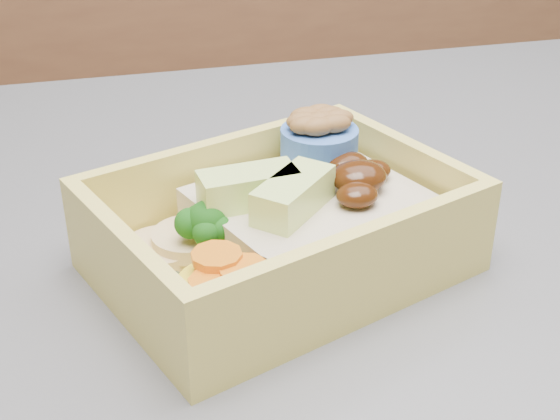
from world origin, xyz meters
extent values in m
cube|color=brown|center=(0.00, 1.20, 0.45)|extent=(3.20, 0.60, 0.90)
cube|color=#38373C|center=(0.00, -0.10, 0.90)|extent=(1.24, 0.84, 0.04)
cube|color=#DFCC5C|center=(0.07, -0.05, 0.92)|extent=(0.24, 0.21, 0.01)
cube|color=#DFCC5C|center=(0.04, 0.01, 0.95)|extent=(0.19, 0.08, 0.05)
cube|color=#DFCC5C|center=(0.09, -0.12, 0.95)|extent=(0.19, 0.08, 0.05)
cube|color=#DFCC5C|center=(0.16, -0.02, 0.95)|extent=(0.05, 0.12, 0.05)
cube|color=#DFCC5C|center=(-0.02, -0.08, 0.95)|extent=(0.05, 0.12, 0.05)
cube|color=tan|center=(0.09, -0.04, 0.94)|extent=(0.15, 0.15, 0.03)
ellipsoid|color=black|center=(0.12, -0.04, 0.97)|extent=(0.04, 0.04, 0.02)
ellipsoid|color=black|center=(0.12, -0.02, 0.97)|extent=(0.03, 0.03, 0.01)
ellipsoid|color=black|center=(0.11, -0.06, 0.97)|extent=(0.03, 0.03, 0.01)
ellipsoid|color=black|center=(0.13, -0.03, 0.97)|extent=(0.03, 0.03, 0.01)
cube|color=#CEEE7C|center=(0.07, -0.06, 0.97)|extent=(0.06, 0.06, 0.02)
cube|color=#CEEE7C|center=(0.05, -0.04, 0.97)|extent=(0.06, 0.03, 0.02)
cylinder|color=#8AB662|center=(0.02, -0.05, 0.94)|extent=(0.01, 0.01, 0.02)
sphere|color=#154F12|center=(0.02, -0.05, 0.96)|extent=(0.02, 0.02, 0.02)
sphere|color=#154F12|center=(0.03, -0.04, 0.96)|extent=(0.02, 0.02, 0.02)
sphere|color=#154F12|center=(0.01, -0.05, 0.96)|extent=(0.02, 0.02, 0.02)
sphere|color=#154F12|center=(0.03, -0.06, 0.95)|extent=(0.02, 0.02, 0.02)
sphere|color=#154F12|center=(0.02, -0.06, 0.95)|extent=(0.02, 0.02, 0.02)
sphere|color=#154F12|center=(0.02, -0.04, 0.95)|extent=(0.02, 0.02, 0.02)
cylinder|color=gold|center=(0.02, -0.10, 0.94)|extent=(0.05, 0.05, 0.02)
cylinder|color=orange|center=(0.02, -0.10, 0.95)|extent=(0.03, 0.03, 0.00)
cylinder|color=orange|center=(0.02, -0.11, 0.96)|extent=(0.03, 0.03, 0.00)
cylinder|color=orange|center=(0.03, -0.11, 0.96)|extent=(0.03, 0.03, 0.00)
cylinder|color=orange|center=(0.02, -0.09, 0.96)|extent=(0.03, 0.03, 0.00)
cylinder|color=tan|center=(0.00, -0.04, 0.93)|extent=(0.04, 0.04, 0.01)
cylinder|color=tan|center=(0.01, -0.04, 0.94)|extent=(0.04, 0.04, 0.01)
ellipsoid|color=silver|center=(0.03, -0.02, 0.94)|extent=(0.02, 0.02, 0.02)
ellipsoid|color=silver|center=(0.00, -0.09, 0.94)|extent=(0.02, 0.02, 0.02)
cylinder|color=#3A69C7|center=(0.10, 0.00, 0.97)|extent=(0.05, 0.05, 0.02)
ellipsoid|color=brown|center=(0.10, 0.00, 0.99)|extent=(0.02, 0.02, 0.01)
ellipsoid|color=brown|center=(0.11, 0.01, 0.99)|extent=(0.02, 0.02, 0.01)
ellipsoid|color=brown|center=(0.09, 0.00, 0.99)|extent=(0.02, 0.02, 0.01)
ellipsoid|color=brown|center=(0.11, 0.00, 0.99)|extent=(0.02, 0.02, 0.01)
ellipsoid|color=brown|center=(0.10, -0.01, 0.99)|extent=(0.02, 0.02, 0.01)
ellipsoid|color=brown|center=(0.12, 0.00, 0.99)|extent=(0.02, 0.02, 0.01)
ellipsoid|color=brown|center=(0.10, 0.01, 0.99)|extent=(0.02, 0.02, 0.01)
ellipsoid|color=brown|center=(0.11, 0.01, 0.99)|extent=(0.02, 0.02, 0.01)
ellipsoid|color=brown|center=(0.09, 0.00, 0.99)|extent=(0.02, 0.02, 0.01)
camera|label=1|loc=(-0.03, -0.43, 1.17)|focal=50.00mm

